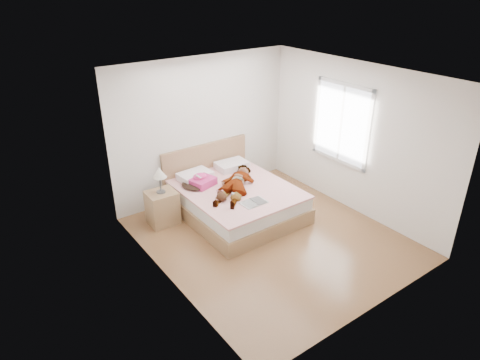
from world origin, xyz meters
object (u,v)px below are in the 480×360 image
at_px(nightstand, 162,205).
at_px(woman, 236,182).
at_px(plush_toy, 221,196).
at_px(phone, 199,176).
at_px(coffee_mug, 234,195).
at_px(towel, 202,181).
at_px(magazine, 254,202).
at_px(bed, 234,198).

bearing_deg(nightstand, woman, -21.44).
bearing_deg(plush_toy, phone, 93.94).
bearing_deg(phone, coffee_mug, -109.24).
height_order(towel, magazine, towel).
distance_m(woman, phone, 0.65).
height_order(coffee_mug, plush_toy, plush_toy).
bearing_deg(magazine, coffee_mug, 113.81).
relative_size(bed, nightstand, 2.04).
bearing_deg(bed, towel, 140.51).
relative_size(woman, bed, 0.73).
distance_m(plush_toy, nightstand, 1.04).
height_order(bed, plush_toy, bed).
bearing_deg(woman, coffee_mug, -80.20).
relative_size(phone, nightstand, 0.10).
bearing_deg(magazine, woman, 82.20).
distance_m(magazine, coffee_mug, 0.37).
distance_m(woman, magazine, 0.64).
height_order(phone, towel, phone).
xyz_separation_m(magazine, nightstand, (-1.10, 1.09, -0.18)).
bearing_deg(nightstand, towel, -3.89).
relative_size(towel, coffee_mug, 4.00).
xyz_separation_m(bed, towel, (-0.43, 0.35, 0.32)).
relative_size(woman, magazine, 3.66).
bearing_deg(bed, nightstand, 161.28).
relative_size(bed, magazine, 5.00).
relative_size(towel, nightstand, 0.47).
xyz_separation_m(coffee_mug, plush_toy, (-0.22, 0.05, 0.03)).
height_order(magazine, plush_toy, plush_toy).
distance_m(phone, coffee_mug, 0.75).
distance_m(woman, nightstand, 1.31).
bearing_deg(plush_toy, bed, 32.94).
height_order(woman, plush_toy, woman).
xyz_separation_m(woman, plush_toy, (-0.46, -0.23, -0.03)).
xyz_separation_m(plush_toy, nightstand, (-0.73, 0.70, -0.24)).
xyz_separation_m(woman, bed, (0.00, 0.06, -0.34)).
bearing_deg(bed, magazine, -97.09).
bearing_deg(coffee_mug, nightstand, 141.81).
relative_size(phone, plush_toy, 0.37).
height_order(towel, nightstand, nightstand).
xyz_separation_m(bed, magazine, (-0.09, -0.69, 0.24)).
height_order(phone, coffee_mug, phone).
relative_size(coffee_mug, plush_toy, 0.44).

